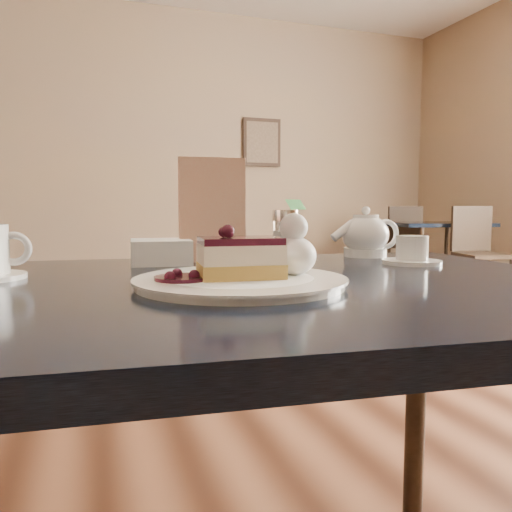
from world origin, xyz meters
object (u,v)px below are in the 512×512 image
object	(u,v)px
cheesecake_slice	(240,258)
tea_set	(374,239)
bg_table_far_right	(434,284)
main_table	(234,330)
dessert_plate	(240,282)

from	to	relation	value
cheesecake_slice	tea_set	world-z (taller)	tea_set
cheesecake_slice	bg_table_far_right	xyz separation A→B (m)	(3.16, 3.53, -0.71)
main_table	dessert_plate	world-z (taller)	dessert_plate
dessert_plate	tea_set	world-z (taller)	tea_set
dessert_plate	bg_table_far_right	bearing A→B (deg)	48.19
dessert_plate	tea_set	bearing A→B (deg)	35.94
dessert_plate	bg_table_far_right	world-z (taller)	dessert_plate
tea_set	bg_table_far_right	distance (m)	4.31
main_table	tea_set	distance (m)	0.48
main_table	bg_table_far_right	size ratio (longest dim) A/B	0.73
main_table	dessert_plate	size ratio (longest dim) A/B	4.16
main_table	tea_set	world-z (taller)	tea_set
cheesecake_slice	tea_set	bearing A→B (deg)	41.08
main_table	cheesecake_slice	bearing A→B (deg)	-90.00
main_table	cheesecake_slice	distance (m)	0.13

